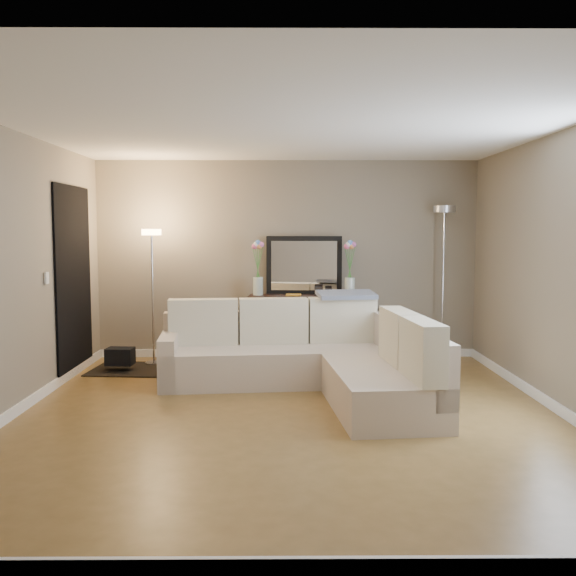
{
  "coord_description": "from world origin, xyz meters",
  "views": [
    {
      "loc": [
        -0.05,
        -5.73,
        1.69
      ],
      "look_at": [
        0.0,
        0.8,
        1.1
      ],
      "focal_mm": 40.0,
      "sensor_mm": 36.0,
      "label": 1
    }
  ],
  "objects_px": {
    "sectional_sofa": "(315,358)",
    "console_table": "(296,324)",
    "floor_lamp_lit": "(152,269)",
    "floor_lamp_unlit": "(444,252)"
  },
  "relations": [
    {
      "from": "sectional_sofa",
      "to": "console_table",
      "type": "relative_size",
      "value": 2.0
    },
    {
      "from": "sectional_sofa",
      "to": "floor_lamp_lit",
      "type": "xyz_separation_m",
      "value": [
        -1.97,
        1.31,
        0.86
      ]
    },
    {
      "from": "sectional_sofa",
      "to": "console_table",
      "type": "xyz_separation_m",
      "value": [
        -0.16,
        1.49,
        0.14
      ]
    },
    {
      "from": "sectional_sofa",
      "to": "console_table",
      "type": "height_order",
      "value": "sectional_sofa"
    },
    {
      "from": "console_table",
      "to": "floor_lamp_lit",
      "type": "relative_size",
      "value": 0.83
    },
    {
      "from": "floor_lamp_lit",
      "to": "floor_lamp_unlit",
      "type": "height_order",
      "value": "floor_lamp_unlit"
    },
    {
      "from": "sectional_sofa",
      "to": "console_table",
      "type": "bearing_deg",
      "value": 96.26
    },
    {
      "from": "sectional_sofa",
      "to": "floor_lamp_lit",
      "type": "bearing_deg",
      "value": 146.44
    },
    {
      "from": "sectional_sofa",
      "to": "floor_lamp_unlit",
      "type": "distance_m",
      "value": 2.55
    },
    {
      "from": "floor_lamp_unlit",
      "to": "sectional_sofa",
      "type": "bearing_deg",
      "value": -138.38
    }
  ]
}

